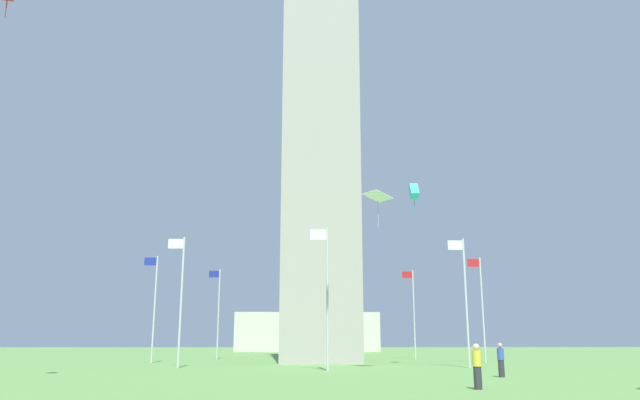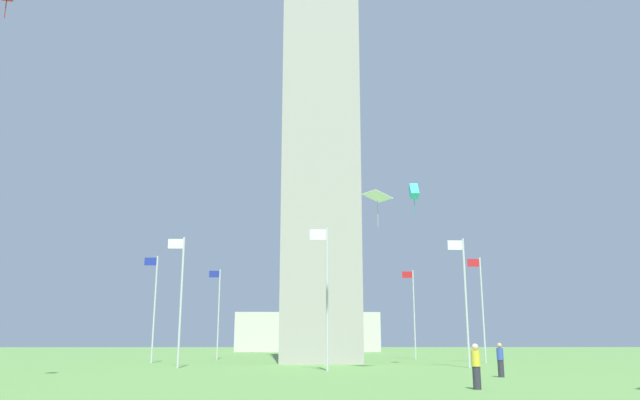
{
  "view_description": "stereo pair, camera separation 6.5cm",
  "coord_description": "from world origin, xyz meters",
  "px_view_note": "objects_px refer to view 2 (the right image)",
  "views": [
    {
      "loc": [
        1.66,
        49.95,
        1.69
      ],
      "look_at": [
        0.0,
        0.0,
        13.32
      ],
      "focal_mm": 34.11,
      "sensor_mm": 36.0,
      "label": 1
    },
    {
      "loc": [
        1.6,
        49.95,
        1.69
      ],
      "look_at": [
        0.0,
        0.0,
        13.32
      ],
      "focal_mm": 34.11,
      "sensor_mm": 36.0,
      "label": 2
    }
  ],
  "objects_px": {
    "flagpole_s": "(482,304)",
    "flagpole_n": "(154,304)",
    "flagpole_ne": "(180,295)",
    "kite_white_diamond": "(377,197)",
    "distant_building": "(307,332)",
    "flagpole_se": "(465,296)",
    "flagpole_nw": "(218,310)",
    "flagpole_sw": "(413,310)",
    "person_yellow_shirt": "(476,367)",
    "obelisk_monument": "(320,30)",
    "flagpole_w": "(315,312)",
    "person_blue_shirt": "(500,360)",
    "flagpole_e": "(326,291)",
    "kite_cyan_box": "(414,191)"
  },
  "relations": [
    {
      "from": "obelisk_monument",
      "to": "person_yellow_shirt",
      "type": "bearing_deg",
      "value": 99.86
    },
    {
      "from": "flagpole_ne",
      "to": "kite_white_diamond",
      "type": "relative_size",
      "value": 3.8
    },
    {
      "from": "flagpole_s",
      "to": "distant_building",
      "type": "distance_m",
      "value": 57.09
    },
    {
      "from": "obelisk_monument",
      "to": "flagpole_s",
      "type": "distance_m",
      "value": 27.82
    },
    {
      "from": "flagpole_nw",
      "to": "person_blue_shirt",
      "type": "bearing_deg",
      "value": 120.83
    },
    {
      "from": "flagpole_se",
      "to": "flagpole_e",
      "type": "bearing_deg",
      "value": 22.5
    },
    {
      "from": "obelisk_monument",
      "to": "person_blue_shirt",
      "type": "bearing_deg",
      "value": 111.99
    },
    {
      "from": "flagpole_sw",
      "to": "obelisk_monument",
      "type": "bearing_deg",
      "value": 45.17
    },
    {
      "from": "flagpole_se",
      "to": "flagpole_nw",
      "type": "height_order",
      "value": "same"
    },
    {
      "from": "flagpole_n",
      "to": "flagpole_e",
      "type": "distance_m",
      "value": 18.86
    },
    {
      "from": "flagpole_sw",
      "to": "distant_building",
      "type": "bearing_deg",
      "value": -78.04
    },
    {
      "from": "flagpole_ne",
      "to": "kite_white_diamond",
      "type": "distance_m",
      "value": 14.41
    },
    {
      "from": "flagpole_s",
      "to": "flagpole_sw",
      "type": "distance_m",
      "value": 10.21
    },
    {
      "from": "flagpole_n",
      "to": "flagpole_se",
      "type": "distance_m",
      "value": 24.64
    },
    {
      "from": "flagpole_nw",
      "to": "person_blue_shirt",
      "type": "distance_m",
      "value": 34.47
    },
    {
      "from": "flagpole_se",
      "to": "person_yellow_shirt",
      "type": "height_order",
      "value": "flagpole_se"
    },
    {
      "from": "flagpole_se",
      "to": "flagpole_nw",
      "type": "xyz_separation_m",
      "value": [
        18.86,
        -18.86,
        0.0
      ]
    },
    {
      "from": "flagpole_w",
      "to": "person_blue_shirt",
      "type": "xyz_separation_m",
      "value": [
        -8.13,
        33.32,
        -3.84
      ]
    },
    {
      "from": "flagpole_se",
      "to": "flagpole_s",
      "type": "xyz_separation_m",
      "value": [
        -3.91,
        -9.43,
        0.0
      ]
    },
    {
      "from": "kite_cyan_box",
      "to": "distant_building",
      "type": "distance_m",
      "value": 63.01
    },
    {
      "from": "flagpole_ne",
      "to": "flagpole_w",
      "type": "xyz_separation_m",
      "value": [
        -9.43,
        -22.76,
        0.0
      ]
    },
    {
      "from": "flagpole_ne",
      "to": "flagpole_w",
      "type": "relative_size",
      "value": 1.0
    },
    {
      "from": "obelisk_monument",
      "to": "flagpole_nw",
      "type": "relative_size",
      "value": 6.85
    },
    {
      "from": "flagpole_ne",
      "to": "kite_white_diamond",
      "type": "bearing_deg",
      "value": 166.04
    },
    {
      "from": "flagpole_sw",
      "to": "kite_cyan_box",
      "type": "relative_size",
      "value": 3.7
    },
    {
      "from": "flagpole_e",
      "to": "flagpole_ne",
      "type": "bearing_deg",
      "value": -22.5
    },
    {
      "from": "flagpole_ne",
      "to": "person_blue_shirt",
      "type": "relative_size",
      "value": 5.29
    },
    {
      "from": "person_yellow_shirt",
      "to": "kite_cyan_box",
      "type": "xyz_separation_m",
      "value": [
        -2.0,
        -20.95,
        11.74
      ]
    },
    {
      "from": "distant_building",
      "to": "flagpole_se",
      "type": "bearing_deg",
      "value": 98.54
    },
    {
      "from": "flagpole_sw",
      "to": "flagpole_se",
      "type": "bearing_deg",
      "value": 90.0
    },
    {
      "from": "flagpole_nw",
      "to": "person_blue_shirt",
      "type": "relative_size",
      "value": 5.29
    },
    {
      "from": "flagpole_ne",
      "to": "flagpole_s",
      "type": "height_order",
      "value": "same"
    },
    {
      "from": "kite_cyan_box",
      "to": "distant_building",
      "type": "height_order",
      "value": "kite_cyan_box"
    },
    {
      "from": "flagpole_se",
      "to": "flagpole_nw",
      "type": "bearing_deg",
      "value": -45.0
    },
    {
      "from": "person_yellow_shirt",
      "to": "flagpole_nw",
      "type": "bearing_deg",
      "value": -13.82
    },
    {
      "from": "flagpole_w",
      "to": "flagpole_nw",
      "type": "relative_size",
      "value": 1.0
    },
    {
      "from": "flagpole_s",
      "to": "flagpole_ne",
      "type": "bearing_deg",
      "value": 22.5
    },
    {
      "from": "flagpole_se",
      "to": "distant_building",
      "type": "xyz_separation_m",
      "value": [
        9.74,
        -64.84,
        -1.5
      ]
    },
    {
      "from": "flagpole_nw",
      "to": "flagpole_e",
      "type": "bearing_deg",
      "value": 112.5
    },
    {
      "from": "obelisk_monument",
      "to": "flagpole_nw",
      "type": "xyz_separation_m",
      "value": [
        9.49,
        -9.43,
        -24.44
      ]
    },
    {
      "from": "flagpole_e",
      "to": "flagpole_se",
      "type": "height_order",
      "value": "same"
    },
    {
      "from": "flagpole_ne",
      "to": "person_yellow_shirt",
      "type": "relative_size",
      "value": 5.29
    },
    {
      "from": "flagpole_s",
      "to": "flagpole_n",
      "type": "bearing_deg",
      "value": -0.0
    },
    {
      "from": "person_yellow_shirt",
      "to": "kite_cyan_box",
      "type": "bearing_deg",
      "value": -40.42
    },
    {
      "from": "flagpole_nw",
      "to": "kite_white_diamond",
      "type": "height_order",
      "value": "kite_white_diamond"
    },
    {
      "from": "kite_white_diamond",
      "to": "flagpole_se",
      "type": "bearing_deg",
      "value": -152.68
    },
    {
      "from": "flagpole_n",
      "to": "kite_white_diamond",
      "type": "bearing_deg",
      "value": 142.87
    },
    {
      "from": "flagpole_s",
      "to": "distant_building",
      "type": "height_order",
      "value": "flagpole_s"
    },
    {
      "from": "flagpole_s",
      "to": "person_blue_shirt",
      "type": "bearing_deg",
      "value": 75.39
    },
    {
      "from": "flagpole_e",
      "to": "flagpole_s",
      "type": "bearing_deg",
      "value": -135.0
    }
  ]
}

